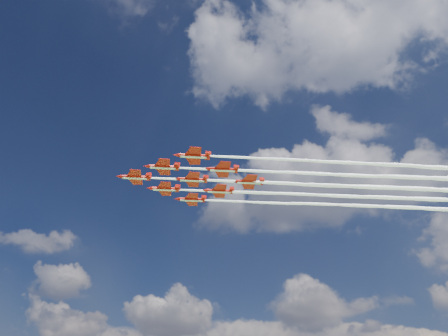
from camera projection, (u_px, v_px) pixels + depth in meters
The scene contains 9 objects.
jet_lead at pixel (320, 185), 152.51m from camera, with size 120.69×67.33×2.95m.
jet_row2_port at pixel (355, 175), 146.82m from camera, with size 120.69×67.33×2.95m.
jet_row2_starb at pixel (341, 196), 159.59m from camera, with size 120.69×67.33×2.95m.
jet_row3_port at pixel (392, 165), 141.14m from camera, with size 120.69×67.33×2.95m.
jet_row3_centre at pixel (374, 187), 153.91m from camera, with size 120.69×67.33×2.95m.
jet_row3_starb at pixel (360, 206), 166.68m from camera, with size 120.69×67.33×2.95m.
jet_row4_port at pixel (411, 178), 148.22m from camera, with size 120.69×67.33×2.95m.
jet_row4_starb at pixel (392, 198), 160.99m from camera, with size 120.69×67.33×2.95m.
jet_tail at pixel (428, 189), 155.30m from camera, with size 120.69×67.33×2.95m.
Camera 1 is at (56.70, -117.82, 4.00)m, focal length 35.00 mm.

